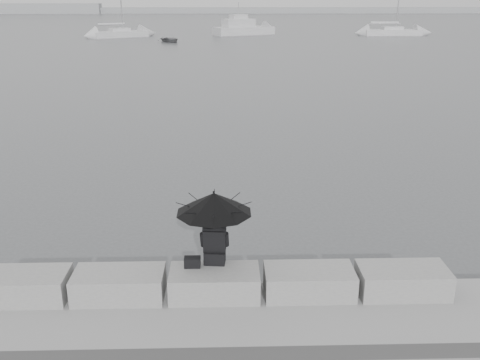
{
  "coord_description": "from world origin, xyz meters",
  "views": [
    {
      "loc": [
        0.22,
        -8.87,
        5.67
      ],
      "look_at": [
        0.55,
        3.0,
        1.5
      ],
      "focal_mm": 40.0,
      "sensor_mm": 36.0,
      "label": 1
    }
  ],
  "objects_px": {
    "sailboat_left": "(120,33)",
    "dinghy": "(170,40)",
    "motor_cruiser": "(244,28)",
    "seated_person": "(214,209)",
    "sailboat_right": "(392,32)"
  },
  "relations": [
    {
      "from": "sailboat_left",
      "to": "dinghy",
      "type": "distance_m",
      "value": 10.69
    },
    {
      "from": "motor_cruiser",
      "to": "seated_person",
      "type": "bearing_deg",
      "value": -118.2
    },
    {
      "from": "seated_person",
      "to": "dinghy",
      "type": "xyz_separation_m",
      "value": [
        -6.37,
        58.27,
        -1.74
      ]
    },
    {
      "from": "sailboat_left",
      "to": "motor_cruiser",
      "type": "xyz_separation_m",
      "value": [
        16.85,
        4.03,
        0.36
      ]
    },
    {
      "from": "sailboat_left",
      "to": "motor_cruiser",
      "type": "height_order",
      "value": "sailboat_left"
    },
    {
      "from": "seated_person",
      "to": "motor_cruiser",
      "type": "relative_size",
      "value": 0.15
    },
    {
      "from": "seated_person",
      "to": "sailboat_right",
      "type": "xyz_separation_m",
      "value": [
        23.81,
        68.2,
        -1.52
      ]
    },
    {
      "from": "motor_cruiser",
      "to": "dinghy",
      "type": "relative_size",
      "value": 2.57
    },
    {
      "from": "seated_person",
      "to": "dinghy",
      "type": "height_order",
      "value": "seated_person"
    },
    {
      "from": "sailboat_right",
      "to": "dinghy",
      "type": "height_order",
      "value": "sailboat_right"
    },
    {
      "from": "sailboat_right",
      "to": "sailboat_left",
      "type": "bearing_deg",
      "value": -176.78
    },
    {
      "from": "seated_person",
      "to": "motor_cruiser",
      "type": "xyz_separation_m",
      "value": [
        3.02,
        69.95,
        -1.15
      ]
    },
    {
      "from": "motor_cruiser",
      "to": "dinghy",
      "type": "height_order",
      "value": "motor_cruiser"
    },
    {
      "from": "seated_person",
      "to": "sailboat_left",
      "type": "distance_m",
      "value": 67.37
    },
    {
      "from": "sailboat_right",
      "to": "dinghy",
      "type": "xyz_separation_m",
      "value": [
        -30.18,
        -9.93,
        -0.23
      ]
    }
  ]
}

